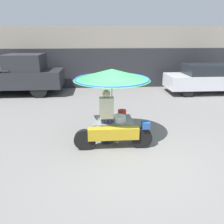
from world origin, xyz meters
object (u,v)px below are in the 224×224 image
at_px(parked_car, 208,79).
at_px(vendor_motorcycle_cart, 112,85).
at_px(pickup_truck, 13,75).
at_px(vendor_person, 107,114).

bearing_deg(parked_car, vendor_motorcycle_cart, -136.29).
xyz_separation_m(parked_car, pickup_truck, (-10.21, 0.50, 0.22)).
distance_m(vendor_person, parked_car, 7.88).
relative_size(vendor_person, parked_car, 0.35).
relative_size(vendor_motorcycle_cart, pickup_truck, 0.40).
height_order(vendor_person, pickup_truck, pickup_truck).
xyz_separation_m(vendor_motorcycle_cart, parked_car, (5.51, 5.27, -0.88)).
bearing_deg(parked_car, vendor_person, -136.17).
xyz_separation_m(vendor_motorcycle_cart, pickup_truck, (-4.70, 5.77, -0.65)).
bearing_deg(vendor_motorcycle_cart, pickup_truck, 129.19).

